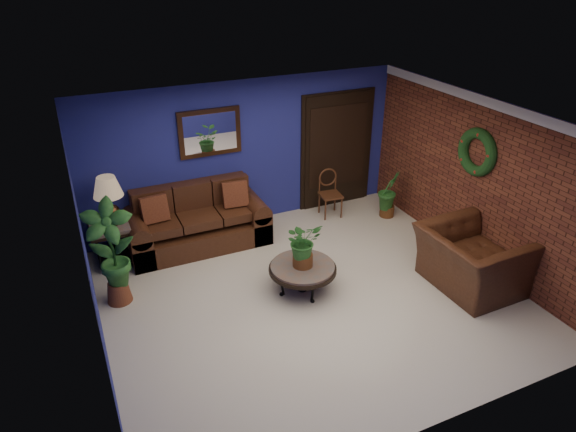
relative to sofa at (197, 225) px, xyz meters
name	(u,v)px	position (x,y,z in m)	size (l,w,h in m)	color
floor	(311,295)	(1.04, -2.08, -0.33)	(5.50, 5.50, 0.00)	beige
wall_back	(246,154)	(1.04, 0.42, 0.92)	(5.50, 0.04, 2.50)	navy
wall_left	(88,265)	(-1.71, -2.08, 0.92)	(0.04, 5.00, 2.50)	navy
wall_right_brick	(477,181)	(3.79, -2.08, 0.92)	(0.04, 5.00, 2.50)	brown
ceiling	(315,123)	(1.04, -2.08, 2.17)	(5.50, 5.00, 0.02)	white
crown_molding	(490,103)	(3.76, -2.08, 2.10)	(0.03, 5.00, 0.14)	white
wall_mirror	(210,133)	(0.44, 0.38, 1.39)	(1.02, 0.06, 0.77)	#412614
closet_door	(337,151)	(2.79, 0.39, 0.72)	(1.44, 0.06, 2.18)	black
wreath	(477,152)	(3.73, -2.03, 1.37)	(0.72, 0.72, 0.16)	black
sofa	(197,225)	(0.00, 0.00, 0.00)	(2.23, 0.96, 1.00)	#432213
coffee_table	(303,269)	(0.99, -1.91, 0.02)	(0.95, 0.95, 0.41)	#534E49
end_table	(115,232)	(-1.26, -0.03, 0.19)	(0.73, 0.73, 0.67)	#534E49
table_lamp	(108,195)	(-1.26, -0.03, 0.81)	(0.43, 0.43, 0.72)	#412614
side_chair	(330,190)	(2.47, 0.03, 0.15)	(0.40, 0.40, 0.86)	#532817
armchair	(471,260)	(3.19, -2.80, 0.11)	(1.33, 1.16, 0.87)	#432213
coffee_plant	(303,243)	(0.99, -1.91, 0.44)	(0.50, 0.44, 0.67)	brown
floor_plant	(389,193)	(3.39, -0.49, 0.13)	(0.46, 0.40, 0.87)	brown
tall_plant	(111,250)	(-1.41, -1.10, 0.49)	(0.75, 0.59, 1.51)	brown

